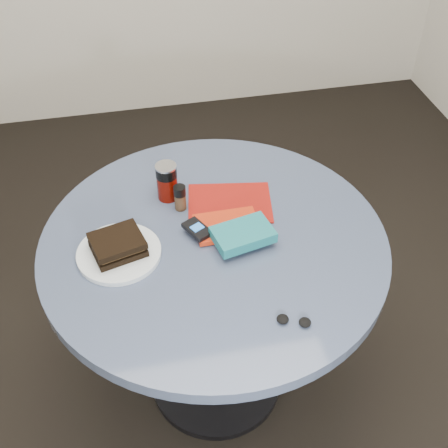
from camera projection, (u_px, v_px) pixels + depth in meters
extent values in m
plane|color=black|center=(216.00, 380.00, 2.12)|extent=(4.00, 4.00, 0.00)
cylinder|color=black|center=(216.00, 378.00, 2.11)|extent=(0.48, 0.48, 0.03)
cylinder|color=black|center=(215.00, 320.00, 1.87)|extent=(0.11, 0.11, 0.68)
cylinder|color=#3A4661|center=(214.00, 243.00, 1.62)|extent=(1.00, 1.00, 0.04)
cylinder|color=silver|center=(119.00, 253.00, 1.56)|extent=(0.29, 0.29, 0.01)
cube|color=black|center=(118.00, 248.00, 1.55)|extent=(0.16, 0.15, 0.02)
cube|color=#372815|center=(118.00, 245.00, 1.54)|extent=(0.14, 0.13, 0.01)
cube|color=black|center=(117.00, 241.00, 1.53)|extent=(0.16, 0.15, 0.02)
cylinder|color=#590C04|center=(167.00, 187.00, 1.72)|extent=(0.08, 0.08, 0.08)
cylinder|color=black|center=(166.00, 172.00, 1.68)|extent=(0.08, 0.08, 0.03)
cylinder|color=silver|center=(166.00, 166.00, 1.66)|extent=(0.08, 0.08, 0.01)
cylinder|color=#422D1C|center=(180.00, 201.00, 1.69)|extent=(0.04, 0.04, 0.05)
cylinder|color=black|center=(180.00, 191.00, 1.66)|extent=(0.04, 0.04, 0.03)
cube|color=maroon|center=(230.00, 203.00, 1.72)|extent=(0.28, 0.23, 0.00)
cube|color=#B6290E|center=(227.00, 226.00, 1.63)|extent=(0.19, 0.12, 0.02)
cube|color=#17656D|center=(243.00, 234.00, 1.57)|extent=(0.18, 0.14, 0.03)
cube|color=black|center=(197.00, 229.00, 1.60)|extent=(0.08, 0.10, 0.01)
cube|color=#2461B4|center=(197.00, 227.00, 1.59)|extent=(0.04, 0.04, 0.00)
ellipsoid|color=black|center=(283.00, 319.00, 1.39)|extent=(0.04, 0.04, 0.02)
ellipsoid|color=black|center=(305.00, 322.00, 1.38)|extent=(0.04, 0.04, 0.02)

